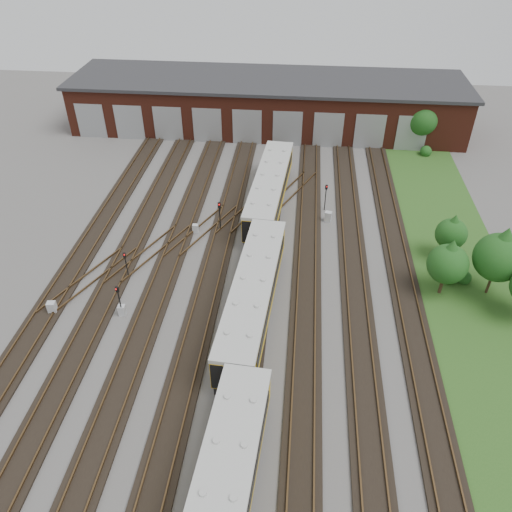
{
  "coord_description": "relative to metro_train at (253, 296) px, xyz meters",
  "views": [
    {
      "loc": [
        4.95,
        -24.52,
        26.85
      ],
      "look_at": [
        1.7,
        8.03,
        2.0
      ],
      "focal_mm": 35.0,
      "sensor_mm": 36.0,
      "label": 1
    }
  ],
  "objects": [
    {
      "name": "signal_mast_1",
      "position": [
        -9.99,
        -1.04,
        -0.13
      ],
      "size": [
        0.28,
        0.27,
        2.93
      ],
      "rotation": [
        0.0,
        0.0,
        -0.39
      ],
      "color": "black",
      "rests_on": "ground"
    },
    {
      "name": "maintenance_shed",
      "position": [
        -2.01,
        36.88,
        1.19
      ],
      "size": [
        51.0,
        12.5,
        6.35
      ],
      "color": "#582216",
      "rests_on": "ground"
    },
    {
      "name": "relay_cabinet_0",
      "position": [
        -15.44,
        -1.23,
        -1.49
      ],
      "size": [
        0.69,
        0.6,
        1.04
      ],
      "primitive_type": "cube",
      "rotation": [
        0.0,
        0.0,
        0.13
      ],
      "color": "#B7B9BC",
      "rests_on": "ground"
    },
    {
      "name": "bush_0",
      "position": [
        16.95,
        5.77,
        -1.4
      ],
      "size": [
        1.22,
        1.22,
        1.22
      ],
      "primitive_type": "sphere",
      "color": "#1A4814",
      "rests_on": "ground"
    },
    {
      "name": "grass_verge",
      "position": [
        17.0,
        6.91,
        -1.99
      ],
      "size": [
        8.0,
        55.0,
        0.05
      ],
      "primitive_type": "cube",
      "color": "#204C19",
      "rests_on": "ground"
    },
    {
      "name": "signal_mast_3",
      "position": [
        5.57,
        15.97,
        -0.19
      ],
      "size": [
        0.26,
        0.24,
        2.85
      ],
      "rotation": [
        0.0,
        0.0,
        0.28
      ],
      "color": "black",
      "rests_on": "ground"
    },
    {
      "name": "signal_mast_2",
      "position": [
        -4.32,
        11.19,
        0.01
      ],
      "size": [
        0.29,
        0.27,
        3.13
      ],
      "rotation": [
        0.0,
        0.0,
        0.11
      ],
      "color": "black",
      "rests_on": "ground"
    },
    {
      "name": "track_network",
      "position": [
        -2.17,
        -2.51,
        -1.91
      ],
      "size": [
        30.4,
        70.0,
        0.33
      ],
      "color": "black",
      "rests_on": "ground"
    },
    {
      "name": "ground",
      "position": [
        -2.0,
        -3.09,
        -2.01
      ],
      "size": [
        120.0,
        120.0,
        0.0
      ],
      "primitive_type": "plane",
      "color": "#474542",
      "rests_on": "ground"
    },
    {
      "name": "relay_cabinet_4",
      "position": [
        5.87,
        13.88,
        -1.49
      ],
      "size": [
        0.75,
        0.67,
        1.05
      ],
      "primitive_type": "cube",
      "rotation": [
        0.0,
        0.0,
        -0.26
      ],
      "color": "#B7B9BC",
      "rests_on": "ground"
    },
    {
      "name": "tree_0",
      "position": [
        17.18,
        31.91,
        2.05
      ],
      "size": [
        3.82,
        3.82,
        6.32
      ],
      "color": "#362818",
      "rests_on": "ground"
    },
    {
      "name": "bush_1",
      "position": [
        15.68,
        5.82,
        -1.31
      ],
      "size": [
        1.41,
        1.41,
        1.41
      ],
      "primitive_type": "sphere",
      "color": "#1A4814",
      "rests_on": "ground"
    },
    {
      "name": "tree_3",
      "position": [
        14.73,
        4.11,
        1.35
      ],
      "size": [
        3.16,
        3.16,
        5.23
      ],
      "color": "#362818",
      "rests_on": "ground"
    },
    {
      "name": "relay_cabinet_3",
      "position": [
        -1.46,
        18.53,
        -1.48
      ],
      "size": [
        0.76,
        0.69,
        1.06
      ],
      "primitive_type": "cube",
      "rotation": [
        0.0,
        0.0,
        0.29
      ],
      "color": "#B7B9BC",
      "rests_on": "ground"
    },
    {
      "name": "tree_2",
      "position": [
        18.51,
        4.5,
        2.07
      ],
      "size": [
        3.83,
        3.83,
        6.35
      ],
      "color": "#362818",
      "rests_on": "ground"
    },
    {
      "name": "bush_2",
      "position": [
        17.87,
        29.79,
        -1.32
      ],
      "size": [
        1.38,
        1.38,
        1.38
      ],
      "primitive_type": "sphere",
      "color": "#1A4814",
      "rests_on": "ground"
    },
    {
      "name": "tree_1",
      "position": [
        16.12,
        9.03,
        0.85
      ],
      "size": [
        2.69,
        2.69,
        4.46
      ],
      "color": "#362818",
      "rests_on": "ground"
    },
    {
      "name": "relay_cabinet_2",
      "position": [
        -10.03,
        -0.9,
        -1.56
      ],
      "size": [
        0.59,
        0.5,
        0.91
      ],
      "primitive_type": "cube",
      "rotation": [
        0.0,
        0.0,
        0.1
      ],
      "color": "#B7B9BC",
      "rests_on": "ground"
    },
    {
      "name": "relay_cabinet_1",
      "position": [
        -6.62,
        10.67,
        -1.57
      ],
      "size": [
        0.53,
        0.45,
        0.88
      ],
      "primitive_type": "cube",
      "rotation": [
        0.0,
        0.0,
        0.02
      ],
      "color": "#B7B9BC",
      "rests_on": "ground"
    },
    {
      "name": "metro_train",
      "position": [
        0.0,
        0.0,
        0.0
      ],
      "size": [
        3.9,
        48.05,
        3.29
      ],
      "rotation": [
        0.0,
        0.0,
        -0.07
      ],
      "color": "black",
      "rests_on": "ground"
    },
    {
      "name": "signal_mast_0",
      "position": [
        -10.91,
        3.46,
        -0.32
      ],
      "size": [
        0.25,
        0.24,
        2.62
      ],
      "rotation": [
        0.0,
        0.0,
        0.32
      ],
      "color": "black",
      "rests_on": "ground"
    }
  ]
}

